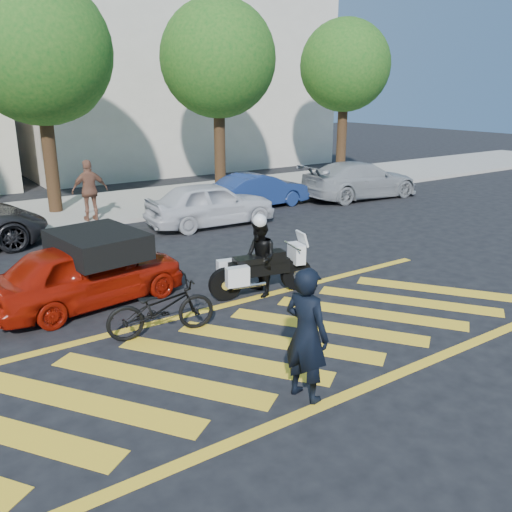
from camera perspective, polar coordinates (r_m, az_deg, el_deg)
ground at (r=9.11m, az=-0.26°, el=-9.83°), size 90.00×90.00×0.00m
sidewalk at (r=19.69m, az=-20.27°, el=4.26°), size 60.00×5.00×0.15m
crosswalk at (r=9.09m, az=-0.46°, el=-9.87°), size 12.33×4.00×0.01m
building_right at (r=30.88m, az=-8.78°, el=19.60°), size 16.00×8.00×11.00m
tree_center at (r=19.38m, az=-21.55°, el=18.95°), size 4.60×4.60×7.56m
tree_right at (r=21.87m, az=-3.79°, el=19.59°), size 4.40×4.40×7.41m
tree_far_right at (r=25.80m, az=9.45°, el=18.82°), size 4.00×4.00×7.10m
officer_bike at (r=7.43m, az=5.33°, el=-8.24°), size 0.60×0.78×1.92m
bicycle at (r=9.59m, az=-9.98°, el=-5.38°), size 1.99×0.97×1.00m
police_motorcycle at (r=11.21m, az=0.42°, el=-1.45°), size 2.28×0.92×1.01m
officer_moto at (r=11.12m, az=0.38°, el=-0.25°), size 0.75×0.88×1.60m
red_convertible at (r=11.19m, az=-17.32°, el=-1.71°), size 4.05×2.09×1.32m
parked_mid_right at (r=17.03m, az=-4.77°, el=5.51°), size 4.17×1.90×1.39m
parked_right at (r=19.66m, az=0.29°, el=6.93°), size 3.78×1.39×1.24m
parked_far_right at (r=21.73m, az=10.90°, el=7.86°), size 5.04×2.38×1.42m
pedestrian_right at (r=17.75m, az=-17.09°, el=6.63°), size 1.13×0.51×1.90m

